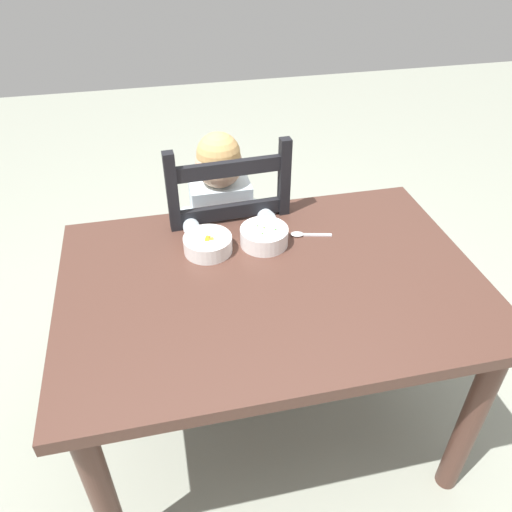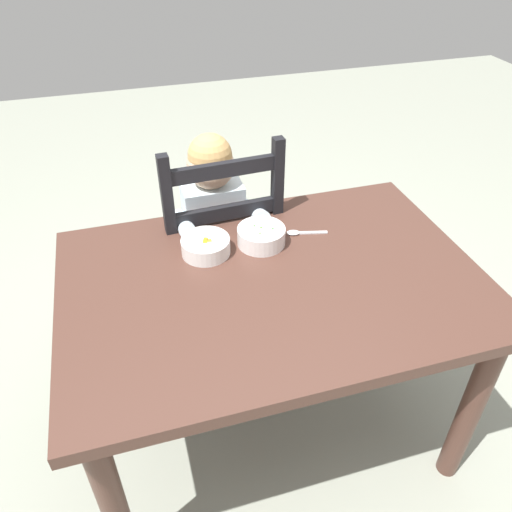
{
  "view_description": "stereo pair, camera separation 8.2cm",
  "coord_description": "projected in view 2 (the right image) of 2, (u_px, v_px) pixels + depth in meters",
  "views": [
    {
      "loc": [
        -0.29,
        -1.11,
        1.68
      ],
      "look_at": [
        -0.04,
        0.05,
        0.77
      ],
      "focal_mm": 35.23,
      "sensor_mm": 36.0,
      "label": 1
    },
    {
      "loc": [
        -0.37,
        -1.09,
        1.68
      ],
      "look_at": [
        -0.04,
        0.05,
        0.77
      ],
      "focal_mm": 35.23,
      "sensor_mm": 36.0,
      "label": 2
    }
  ],
  "objects": [
    {
      "name": "dining_table",
      "position": [
        272.0,
        304.0,
        1.56
      ],
      "size": [
        1.25,
        0.85,
        0.72
      ],
      "color": "#4E3027",
      "rests_on": "ground"
    },
    {
      "name": "spoon",
      "position": [
        299.0,
        233.0,
        1.67
      ],
      "size": [
        0.14,
        0.05,
        0.01
      ],
      "color": "silver",
      "rests_on": "dining_table"
    },
    {
      "name": "dining_chair",
      "position": [
        218.0,
        255.0,
        1.99
      ],
      "size": [
        0.44,
        0.44,
        1.0
      ],
      "color": "black",
      "rests_on": "ground"
    },
    {
      "name": "child_figure",
      "position": [
        215.0,
        221.0,
        1.88
      ],
      "size": [
        0.32,
        0.31,
        0.98
      ],
      "color": "silver",
      "rests_on": "ground"
    },
    {
      "name": "bowl_of_peas",
      "position": [
        261.0,
        236.0,
        1.61
      ],
      "size": [
        0.15,
        0.15,
        0.06
      ],
      "color": "white",
      "rests_on": "dining_table"
    },
    {
      "name": "ground_plane",
      "position": [
        269.0,
        423.0,
        1.93
      ],
      "size": [
        8.0,
        8.0,
        0.0
      ],
      "primitive_type": "plane",
      "color": "gray"
    },
    {
      "name": "bowl_of_carrots",
      "position": [
        206.0,
        246.0,
        1.57
      ],
      "size": [
        0.15,
        0.15,
        0.05
      ],
      "color": "white",
      "rests_on": "dining_table"
    }
  ]
}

